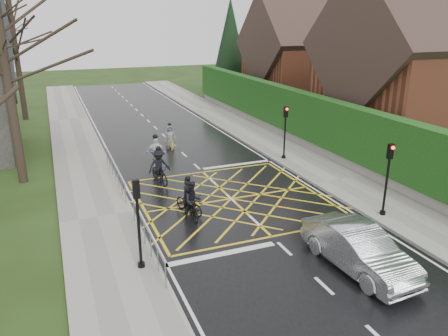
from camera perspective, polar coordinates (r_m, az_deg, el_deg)
ground at (r=20.24m, az=0.95°, el=-4.06°), size 120.00×120.00×0.00m
road at (r=20.24m, az=0.95°, el=-4.04°), size 9.00×80.00×0.01m
sidewalk_right at (r=23.05m, az=14.85°, el=-1.59°), size 3.00×80.00×0.15m
sidewalk_left at (r=18.91m, az=-16.17°, el=-6.32°), size 3.00×80.00×0.15m
stone_wall at (r=28.61m, az=10.69°, el=3.27°), size 0.50×38.00×0.70m
hedge at (r=28.20m, az=10.91°, el=6.70°), size 0.90×38.00×2.80m
house_near at (r=30.69m, az=24.63°, el=11.31°), size 11.80×9.80×11.30m
house_far at (r=41.64m, az=10.46°, el=13.72°), size 9.80×8.80×10.30m
conifer at (r=46.86m, az=0.83°, el=15.34°), size 4.60×4.60×10.00m
tree_far at (r=39.24m, az=-25.91°, el=16.07°), size 8.40×8.40×10.40m
railing_south at (r=15.63m, az=-9.98°, el=-8.48°), size 0.05×5.04×1.03m
railing_north at (r=22.49m, az=-14.07°, el=-0.11°), size 0.05×6.04×1.03m
traffic_light_ne at (r=25.45m, az=7.95°, el=4.54°), size 0.24×0.31×3.21m
traffic_light_se at (r=18.96m, az=20.49°, el=-1.54°), size 0.24×0.31×3.21m
traffic_light_sw at (r=14.29m, az=-11.10°, el=-7.34°), size 0.24×0.31×3.21m
cyclist_rear at (r=18.70m, az=-4.61°, el=-4.34°), size 1.17×1.79×1.65m
cyclist_back at (r=18.18m, az=-4.06°, el=-4.77°), size 0.77×1.65×1.62m
cyclist_mid at (r=22.24m, az=-8.42°, el=-0.19°), size 1.21×2.04×1.91m
cyclist_front at (r=24.29m, az=-8.82°, el=1.51°), size 1.13×2.04×1.97m
cyclist_lead at (r=28.18m, az=-7.03°, el=3.69°), size 0.78×1.74×1.66m
car at (r=15.24m, az=17.18°, el=-10.04°), size 1.80×4.53×1.47m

